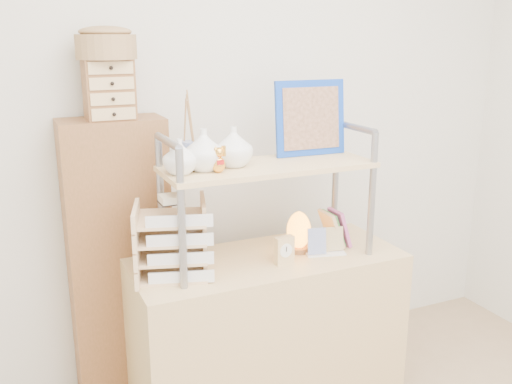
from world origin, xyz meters
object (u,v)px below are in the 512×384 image
at_px(letter_tray, 173,244).
at_px(salt_lamp, 299,231).
at_px(cabinet, 120,264).
at_px(desk, 267,333).

relative_size(letter_tray, salt_lamp, 1.82).
bearing_deg(cabinet, letter_tray, -68.29).
relative_size(cabinet, letter_tray, 3.98).
distance_m(cabinet, salt_lamp, 0.84).
xyz_separation_m(cabinet, salt_lamp, (0.74, -0.36, 0.17)).
bearing_deg(desk, letter_tray, -178.41).
xyz_separation_m(cabinet, letter_tray, (0.15, -0.38, 0.21)).
relative_size(desk, letter_tray, 3.54).
bearing_deg(salt_lamp, desk, -175.52).
height_order(letter_tray, salt_lamp, letter_tray).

